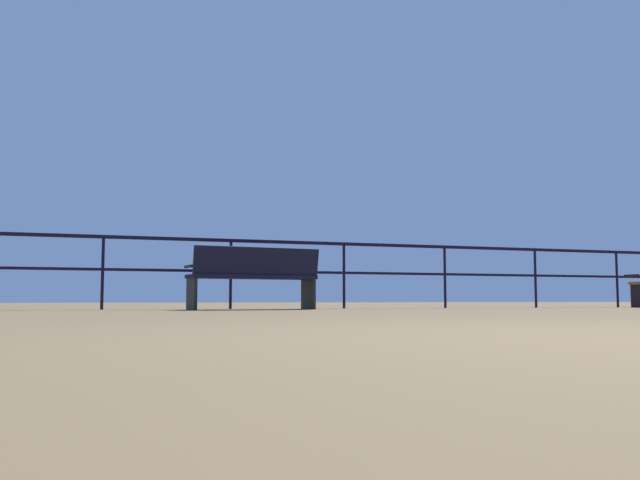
# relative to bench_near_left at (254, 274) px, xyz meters

# --- Properties ---
(pier_railing) EXTENTS (22.02, 0.05, 1.05)m
(pier_railing) POSITION_rel_bench_near_left_xyz_m (-0.14, 0.84, 0.28)
(pier_railing) COLOR black
(pier_railing) RESTS_ON ground_plane
(bench_near_left) EXTENTS (1.83, 0.79, 0.86)m
(bench_near_left) POSITION_rel_bench_near_left_xyz_m (0.00, 0.00, 0.00)
(bench_near_left) COLOR black
(bench_near_left) RESTS_ON ground_plane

